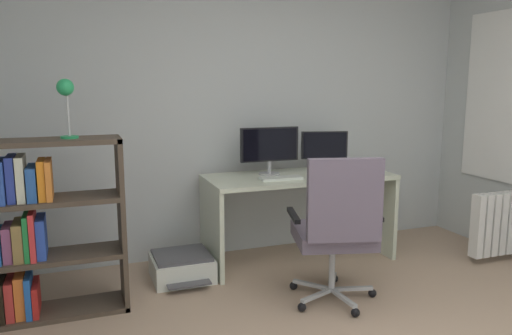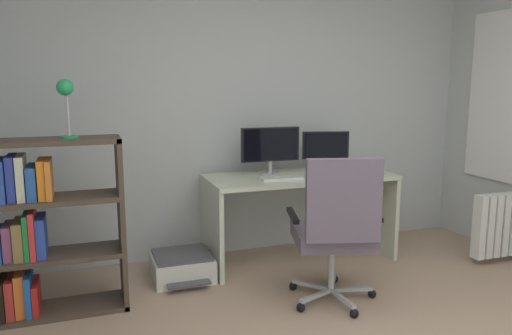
% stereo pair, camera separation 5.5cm
% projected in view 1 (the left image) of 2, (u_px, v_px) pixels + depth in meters
% --- Properties ---
extents(wall_back, '(4.46, 0.10, 2.60)m').
position_uv_depth(wall_back, '(237.00, 108.00, 4.35)').
color(wall_back, silver).
rests_on(wall_back, ground).
extents(desk, '(1.58, 0.65, 0.75)m').
position_uv_depth(desk, '(299.00, 197.00, 4.20)').
color(desk, beige).
rests_on(desk, ground).
extents(monitor_main, '(0.51, 0.18, 0.40)m').
position_uv_depth(monitor_main, '(270.00, 147.00, 4.14)').
color(monitor_main, '#B2B5B7').
rests_on(monitor_main, desk).
extents(monitor_secondary, '(0.41, 0.18, 0.35)m').
position_uv_depth(monitor_secondary, '(324.00, 148.00, 4.32)').
color(monitor_secondary, '#B2B5B7').
rests_on(monitor_secondary, desk).
extents(keyboard, '(0.35, 0.15, 0.02)m').
position_uv_depth(keyboard, '(281.00, 178.00, 3.97)').
color(keyboard, silver).
rests_on(keyboard, desk).
extents(computer_mouse, '(0.08, 0.11, 0.03)m').
position_uv_depth(computer_mouse, '(313.00, 175.00, 4.06)').
color(computer_mouse, black).
rests_on(computer_mouse, desk).
extents(office_chair, '(0.67, 0.67, 1.05)m').
position_uv_depth(office_chair, '(337.00, 226.00, 3.31)').
color(office_chair, '#B7BABC').
rests_on(office_chair, ground).
extents(bookshelf, '(0.83, 0.32, 1.17)m').
position_uv_depth(bookshelf, '(41.00, 229.00, 3.17)').
color(bookshelf, '#473A2E').
rests_on(bookshelf, ground).
extents(desk_lamp, '(0.12, 0.11, 0.38)m').
position_uv_depth(desk_lamp, '(66.00, 95.00, 3.09)').
color(desk_lamp, '#25A25B').
rests_on(desk_lamp, bookshelf).
extents(printer, '(0.46, 0.52, 0.20)m').
position_uv_depth(printer, '(182.00, 267.00, 3.85)').
color(printer, silver).
rests_on(printer, ground).
extents(radiator, '(0.81, 0.10, 0.54)m').
position_uv_depth(radiator, '(511.00, 222.00, 4.25)').
color(radiator, white).
rests_on(radiator, ground).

